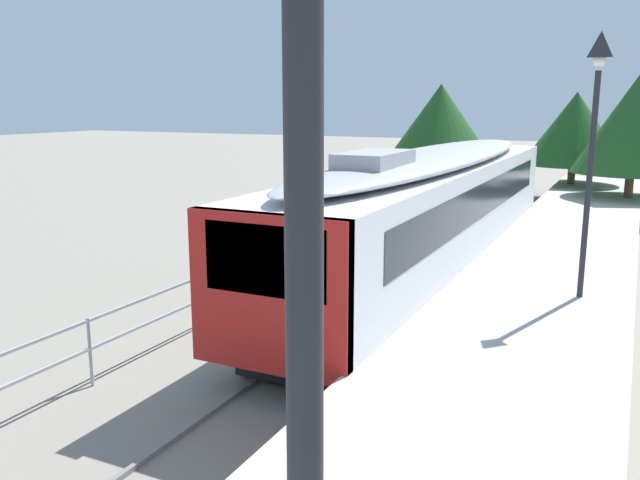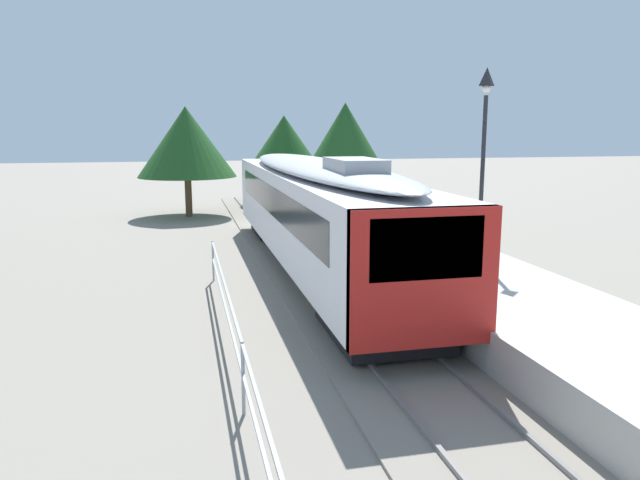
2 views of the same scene
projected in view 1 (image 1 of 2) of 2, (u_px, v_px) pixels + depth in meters
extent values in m
plane|color=gray|center=(144.00, 368.00, 12.31)|extent=(160.00, 160.00, 0.00)
cube|color=gray|center=(284.00, 398.00, 11.02)|extent=(3.20, 60.00, 0.06)
cube|color=slate|center=(248.00, 386.00, 11.32)|extent=(0.08, 60.00, 0.08)
cube|color=slate|center=(323.00, 402.00, 10.70)|extent=(0.08, 60.00, 0.08)
cube|color=silver|center=(433.00, 210.00, 18.15)|extent=(2.80, 18.23, 2.55)
cube|color=red|center=(268.00, 294.00, 10.22)|extent=(2.80, 0.24, 2.55)
cube|color=black|center=(265.00, 260.00, 10.03)|extent=(2.13, 0.08, 1.12)
cube|color=black|center=(434.00, 196.00, 18.07)|extent=(2.82, 15.31, 0.92)
ellipsoid|color=#9EA0A5|center=(435.00, 158.00, 17.85)|extent=(2.69, 17.50, 0.44)
cube|color=#9EA0A5|center=(374.00, 160.00, 13.78)|extent=(1.10, 2.20, 0.36)
cube|color=#EAE5C6|center=(267.00, 356.00, 10.36)|extent=(1.00, 0.10, 0.20)
cube|color=black|center=(330.00, 341.00, 12.56)|extent=(2.24, 3.20, 0.55)
cube|color=black|center=(483.00, 225.00, 24.38)|extent=(2.24, 3.20, 0.55)
cube|color=#B7B5AD|center=(479.00, 414.00, 9.55)|extent=(3.90, 60.00, 0.90)
cylinder|color=#232328|center=(589.00, 188.00, 13.29)|extent=(0.12, 0.12, 4.60)
pyramid|color=#232328|center=(601.00, 44.00, 12.71)|extent=(0.34, 0.34, 0.50)
sphere|color=silver|center=(599.00, 61.00, 12.78)|extent=(0.24, 0.24, 0.24)
cylinder|color=#9EA0A5|center=(90.00, 352.00, 11.43)|extent=(0.06, 0.06, 1.25)
cylinder|color=#9EA0A5|center=(318.00, 250.00, 19.36)|extent=(0.06, 0.06, 1.25)
cylinder|color=brown|center=(438.00, 182.00, 32.21)|extent=(0.36, 0.36, 2.10)
cone|color=#1E4C1E|center=(440.00, 123.00, 31.62)|extent=(5.18, 5.18, 3.66)
cylinder|color=brown|center=(571.00, 183.00, 32.86)|extent=(0.36, 0.36, 1.85)
cone|color=#1E4C1E|center=(575.00, 128.00, 32.31)|extent=(4.96, 4.96, 3.56)
cylinder|color=brown|center=(628.00, 196.00, 28.12)|extent=(0.36, 0.36, 1.95)
cone|color=#1E4C1E|center=(635.00, 125.00, 27.50)|extent=(4.92, 4.92, 4.07)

